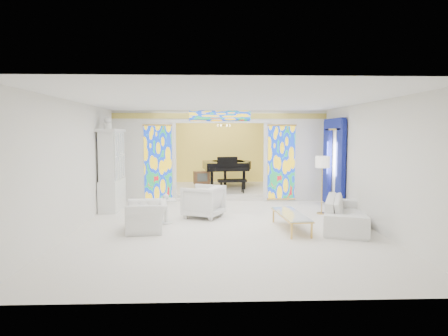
{
  "coord_description": "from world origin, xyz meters",
  "views": [
    {
      "loc": [
        -0.35,
        -11.18,
        2.26
      ],
      "look_at": [
        0.07,
        0.2,
        1.27
      ],
      "focal_mm": 32.0,
      "sensor_mm": 36.0,
      "label": 1
    }
  ],
  "objects_px": {
    "sofa": "(347,213)",
    "tv_console": "(202,178)",
    "armchair_right": "(203,201)",
    "grand_piano": "(228,166)",
    "armchair_left": "(147,216)",
    "coffee_table": "(291,215)",
    "china_cabinet": "(112,170)"
  },
  "relations": [
    {
      "from": "coffee_table",
      "to": "armchair_right",
      "type": "bearing_deg",
      "value": 144.51
    },
    {
      "from": "coffee_table",
      "to": "china_cabinet",
      "type": "bearing_deg",
      "value": 151.02
    },
    {
      "from": "sofa",
      "to": "coffee_table",
      "type": "xyz_separation_m",
      "value": [
        -1.39,
        -0.19,
        -0.01
      ]
    },
    {
      "from": "coffee_table",
      "to": "armchair_left",
      "type": "bearing_deg",
      "value": 179.78
    },
    {
      "from": "coffee_table",
      "to": "tv_console",
      "type": "distance_m",
      "value": 6.01
    },
    {
      "from": "grand_piano",
      "to": "tv_console",
      "type": "relative_size",
      "value": 4.74
    },
    {
      "from": "grand_piano",
      "to": "tv_console",
      "type": "xyz_separation_m",
      "value": [
        -1.02,
        -0.77,
        -0.38
      ]
    },
    {
      "from": "armchair_left",
      "to": "coffee_table",
      "type": "xyz_separation_m",
      "value": [
        3.36,
        -0.01,
        0.01
      ]
    },
    {
      "from": "sofa",
      "to": "coffee_table",
      "type": "distance_m",
      "value": 1.41
    },
    {
      "from": "armchair_right",
      "to": "coffee_table",
      "type": "height_order",
      "value": "armchair_right"
    },
    {
      "from": "armchair_left",
      "to": "tv_console",
      "type": "bearing_deg",
      "value": 160.88
    },
    {
      "from": "armchair_right",
      "to": "coffee_table",
      "type": "bearing_deg",
      "value": 79.49
    },
    {
      "from": "china_cabinet",
      "to": "coffee_table",
      "type": "distance_m",
      "value": 5.52
    },
    {
      "from": "sofa",
      "to": "grand_piano",
      "type": "xyz_separation_m",
      "value": [
        -2.57,
        6.17,
        0.63
      ]
    },
    {
      "from": "china_cabinet",
      "to": "grand_piano",
      "type": "height_order",
      "value": "china_cabinet"
    },
    {
      "from": "china_cabinet",
      "to": "tv_console",
      "type": "xyz_separation_m",
      "value": [
        2.57,
        2.95,
        -0.56
      ]
    },
    {
      "from": "china_cabinet",
      "to": "tv_console",
      "type": "bearing_deg",
      "value": 48.85
    },
    {
      "from": "china_cabinet",
      "to": "grand_piano",
      "type": "xyz_separation_m",
      "value": [
        3.6,
        3.71,
        -0.17
      ]
    },
    {
      "from": "armchair_right",
      "to": "grand_piano",
      "type": "xyz_separation_m",
      "value": [
        0.9,
        4.88,
        0.56
      ]
    },
    {
      "from": "sofa",
      "to": "china_cabinet",
      "type": "bearing_deg",
      "value": 87.92
    },
    {
      "from": "china_cabinet",
      "to": "grand_piano",
      "type": "bearing_deg",
      "value": 45.91
    },
    {
      "from": "sofa",
      "to": "grand_piano",
      "type": "distance_m",
      "value": 6.72
    },
    {
      "from": "armchair_left",
      "to": "sofa",
      "type": "bearing_deg",
      "value": 84.7
    },
    {
      "from": "sofa",
      "to": "tv_console",
      "type": "height_order",
      "value": "tv_console"
    },
    {
      "from": "armchair_left",
      "to": "armchair_right",
      "type": "xyz_separation_m",
      "value": [
        1.29,
        1.46,
        0.09
      ]
    },
    {
      "from": "china_cabinet",
      "to": "armchair_right",
      "type": "bearing_deg",
      "value": -23.35
    },
    {
      "from": "armchair_left",
      "to": "grand_piano",
      "type": "distance_m",
      "value": 6.74
    },
    {
      "from": "armchair_right",
      "to": "tv_console",
      "type": "distance_m",
      "value": 4.12
    },
    {
      "from": "armchair_right",
      "to": "sofa",
      "type": "distance_m",
      "value": 3.7
    },
    {
      "from": "armchair_right",
      "to": "coffee_table",
      "type": "distance_m",
      "value": 2.55
    },
    {
      "from": "grand_piano",
      "to": "armchair_right",
      "type": "bearing_deg",
      "value": -106.99
    },
    {
      "from": "armchair_right",
      "to": "grand_piano",
      "type": "height_order",
      "value": "grand_piano"
    }
  ]
}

